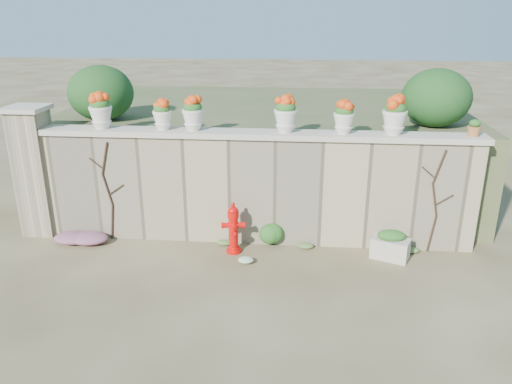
# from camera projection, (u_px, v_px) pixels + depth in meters

# --- Properties ---
(ground) EXTENTS (80.00, 80.00, 0.00)m
(ground) POSITION_uv_depth(u_px,v_px,m) (242.00, 288.00, 7.85)
(ground) COLOR #4A3C25
(ground) RESTS_ON ground
(stone_wall) EXTENTS (8.00, 0.40, 2.00)m
(stone_wall) POSITION_uv_depth(u_px,v_px,m) (253.00, 190.00, 9.19)
(stone_wall) COLOR #9A8B67
(stone_wall) RESTS_ON ground
(wall_cap) EXTENTS (8.10, 0.52, 0.10)m
(wall_cap) POSITION_uv_depth(u_px,v_px,m) (253.00, 134.00, 8.83)
(wall_cap) COLOR #BFB3A1
(wall_cap) RESTS_ON stone_wall
(gate_pillar) EXTENTS (0.72, 0.72, 2.48)m
(gate_pillar) POSITION_uv_depth(u_px,v_px,m) (36.00, 171.00, 9.46)
(gate_pillar) COLOR #9A8B67
(gate_pillar) RESTS_ON ground
(raised_fill) EXTENTS (9.00, 6.00, 2.00)m
(raised_fill) POSITION_uv_depth(u_px,v_px,m) (266.00, 146.00, 12.19)
(raised_fill) COLOR #384C23
(raised_fill) RESTS_ON ground
(back_shrub_left) EXTENTS (1.30, 1.30, 1.10)m
(back_shrub_left) POSITION_uv_depth(u_px,v_px,m) (101.00, 93.00, 10.06)
(back_shrub_left) COLOR #143814
(back_shrub_left) RESTS_ON raised_fill
(back_shrub_right) EXTENTS (1.30, 1.30, 1.10)m
(back_shrub_right) POSITION_uv_depth(u_px,v_px,m) (436.00, 98.00, 9.49)
(back_shrub_right) COLOR #143814
(back_shrub_right) RESTS_ON raised_fill
(vine_left) EXTENTS (0.60, 0.04, 1.91)m
(vine_left) POSITION_uv_depth(u_px,v_px,m) (108.00, 190.00, 9.22)
(vine_left) COLOR black
(vine_left) RESTS_ON ground
(vine_right) EXTENTS (0.60, 0.04, 1.91)m
(vine_right) POSITION_uv_depth(u_px,v_px,m) (435.00, 200.00, 8.71)
(vine_right) COLOR black
(vine_right) RESTS_ON ground
(fire_hydrant) EXTENTS (0.41, 0.29, 0.95)m
(fire_hydrant) POSITION_uv_depth(u_px,v_px,m) (233.00, 228.00, 8.86)
(fire_hydrant) COLOR red
(fire_hydrant) RESTS_ON ground
(planter_box) EXTENTS (0.73, 0.58, 0.53)m
(planter_box) POSITION_uv_depth(u_px,v_px,m) (390.00, 245.00, 8.72)
(planter_box) COLOR #BFB3A1
(planter_box) RESTS_ON ground
(green_shrub) EXTENTS (0.56, 0.50, 0.53)m
(green_shrub) POSITION_uv_depth(u_px,v_px,m) (272.00, 233.00, 9.17)
(green_shrub) COLOR #1E5119
(green_shrub) RESTS_ON ground
(magenta_clump) EXTENTS (0.96, 0.64, 0.26)m
(magenta_clump) POSITION_uv_depth(u_px,v_px,m) (83.00, 237.00, 9.32)
(magenta_clump) COLOR #B4248B
(magenta_clump) RESTS_ON ground
(white_flowers) EXTENTS (0.45, 0.36, 0.16)m
(white_flowers) POSITION_uv_depth(u_px,v_px,m) (248.00, 261.00, 8.52)
(white_flowers) COLOR white
(white_flowers) RESTS_ON ground
(urn_pot_0) EXTENTS (0.41, 0.41, 0.65)m
(urn_pot_0) POSITION_uv_depth(u_px,v_px,m) (101.00, 111.00, 8.94)
(urn_pot_0) COLOR silver
(urn_pot_0) RESTS_ON wall_cap
(urn_pot_1) EXTENTS (0.35, 0.35, 0.55)m
(urn_pot_1) POSITION_uv_depth(u_px,v_px,m) (162.00, 115.00, 8.86)
(urn_pot_1) COLOR silver
(urn_pot_1) RESTS_ON wall_cap
(urn_pot_2) EXTENTS (0.38, 0.38, 0.60)m
(urn_pot_2) POSITION_uv_depth(u_px,v_px,m) (193.00, 114.00, 8.81)
(urn_pot_2) COLOR silver
(urn_pot_2) RESTS_ON wall_cap
(urn_pot_3) EXTENTS (0.41, 0.41, 0.64)m
(urn_pot_3) POSITION_uv_depth(u_px,v_px,m) (286.00, 114.00, 8.66)
(urn_pot_3) COLOR silver
(urn_pot_3) RESTS_ON wall_cap
(urn_pot_4) EXTENTS (0.36, 0.36, 0.57)m
(urn_pot_4) POSITION_uv_depth(u_px,v_px,m) (344.00, 117.00, 8.58)
(urn_pot_4) COLOR silver
(urn_pot_4) RESTS_ON wall_cap
(urn_pot_5) EXTENTS (0.42, 0.42, 0.66)m
(urn_pot_5) POSITION_uv_depth(u_px,v_px,m) (395.00, 116.00, 8.50)
(urn_pot_5) COLOR silver
(urn_pot_5) RESTS_ON wall_cap
(terracotta_pot) EXTENTS (0.23, 0.23, 0.28)m
(terracotta_pot) POSITION_uv_depth(u_px,v_px,m) (474.00, 129.00, 8.45)
(terracotta_pot) COLOR #A86233
(terracotta_pot) RESTS_ON wall_cap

